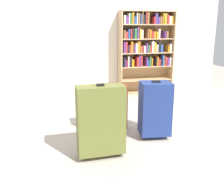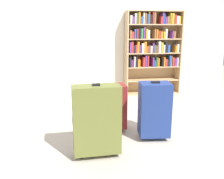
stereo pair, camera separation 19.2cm
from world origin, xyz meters
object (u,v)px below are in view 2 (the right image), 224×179
object	(u,v)px
bookshelf	(152,47)
suitcase_navy_blue	(154,109)
suitcase_dark_red	(110,106)
suitcase_olive	(97,120)

from	to	relation	value
bookshelf	suitcase_navy_blue	size ratio (longest dim) A/B	2.30
suitcase_navy_blue	suitcase_dark_red	distance (m)	0.57
suitcase_navy_blue	suitcase_olive	size ratio (longest dim) A/B	0.91
suitcase_olive	suitcase_dark_red	bearing A→B (deg)	69.78
bookshelf	suitcase_olive	size ratio (longest dim) A/B	2.09
suitcase_navy_blue	suitcase_olive	bearing A→B (deg)	-156.15
suitcase_navy_blue	bookshelf	bearing A→B (deg)	72.95
bookshelf	suitcase_dark_red	size ratio (longest dim) A/B	2.57
suitcase_dark_red	suitcase_olive	distance (m)	0.67
bookshelf	suitcase_navy_blue	world-z (taller)	bookshelf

